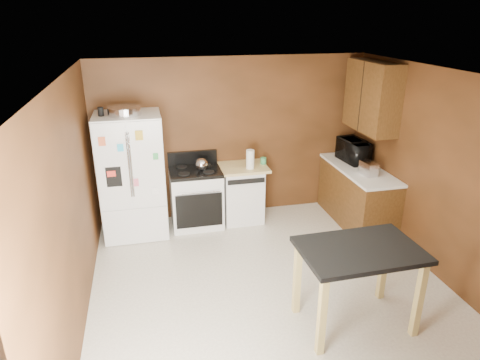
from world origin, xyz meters
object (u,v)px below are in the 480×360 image
object	(u,v)px
paper_towel	(250,159)
island	(359,260)
pen_cup	(101,112)
refrigerator	(132,176)
dishwasher	(242,192)
microwave	(354,151)
roasting_pan	(124,111)
green_canister	(263,161)
gas_range	(196,197)
kettle	(202,164)
toaster	(369,168)

from	to	relation	value
paper_towel	island	xyz separation A→B (m)	(0.49, -2.55, -0.27)
pen_cup	refrigerator	size ratio (longest dim) A/B	0.06
pen_cup	paper_towel	world-z (taller)	pen_cup
paper_towel	dishwasher	xyz separation A→B (m)	(-0.10, 0.12, -0.58)
paper_towel	microwave	world-z (taller)	microwave
paper_towel	island	world-z (taller)	paper_towel
roasting_pan	refrigerator	bearing A→B (deg)	65.07
paper_towel	dishwasher	size ratio (longest dim) A/B	0.32
green_canister	refrigerator	size ratio (longest dim) A/B	0.06
paper_towel	green_canister	bearing A→B (deg)	31.99
microwave	gas_range	xyz separation A→B (m)	(-2.48, 0.16, -0.60)
green_canister	dishwasher	distance (m)	0.60
green_canister	microwave	xyz separation A→B (m)	(1.40, -0.22, 0.12)
kettle	paper_towel	bearing A→B (deg)	-3.37
refrigerator	gas_range	distance (m)	1.01
kettle	dishwasher	bearing A→B (deg)	7.16
roasting_pan	gas_range	distance (m)	1.68
roasting_pan	dishwasher	world-z (taller)	roasting_pan
kettle	island	world-z (taller)	kettle
pen_cup	toaster	size ratio (longest dim) A/B	0.44
roasting_pan	dishwasher	size ratio (longest dim) A/B	0.50
roasting_pan	gas_range	world-z (taller)	roasting_pan
pen_cup	microwave	xyz separation A→B (m)	(3.71, -0.06, -0.80)
roasting_pan	microwave	bearing A→B (deg)	-0.98
paper_towel	refrigerator	world-z (taller)	refrigerator
dishwasher	roasting_pan	bearing A→B (deg)	-175.70
kettle	microwave	distance (m)	2.39
gas_range	microwave	bearing A→B (deg)	-3.64
dishwasher	green_canister	bearing A→B (deg)	5.60
paper_towel	green_canister	xyz separation A→B (m)	(0.25, 0.16, -0.09)
pen_cup	microwave	size ratio (longest dim) A/B	0.20
toaster	dishwasher	xyz separation A→B (m)	(-1.69, 0.79, -0.54)
paper_towel	microwave	bearing A→B (deg)	-2.09
gas_range	island	world-z (taller)	gas_range
kettle	microwave	world-z (taller)	microwave
toaster	microwave	distance (m)	0.61
pen_cup	green_canister	size ratio (longest dim) A/B	1.16
green_canister	refrigerator	distance (m)	1.99
toaster	refrigerator	distance (m)	3.40
paper_towel	dishwasher	distance (m)	0.60
paper_towel	toaster	distance (m)	1.72
green_canister	island	distance (m)	2.72
toaster	green_canister	bearing A→B (deg)	142.11
toaster	gas_range	bearing A→B (deg)	156.14
kettle	refrigerator	world-z (taller)	refrigerator
toaster	refrigerator	world-z (taller)	refrigerator
paper_towel	refrigerator	bearing A→B (deg)	178.79
toaster	island	world-z (taller)	toaster
microwave	dishwasher	world-z (taller)	microwave
pen_cup	microwave	world-z (taller)	pen_cup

